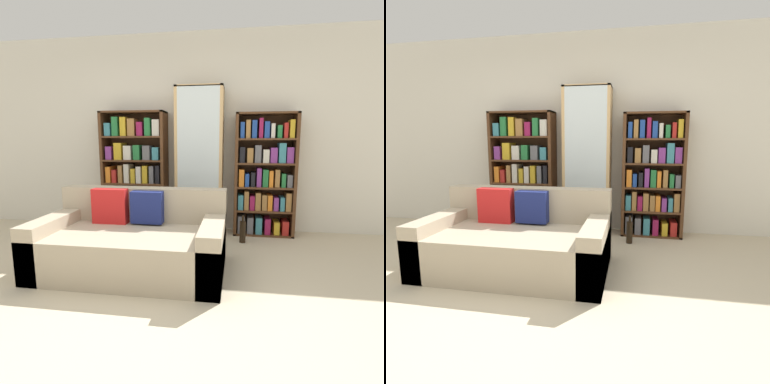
# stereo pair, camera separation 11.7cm
# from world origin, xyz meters

# --- Properties ---
(ground_plane) EXTENTS (16.00, 16.00, 0.00)m
(ground_plane) POSITION_xyz_m (0.00, 0.00, 0.00)
(ground_plane) COLOR beige
(wall_back) EXTENTS (7.07, 0.06, 2.70)m
(wall_back) POSITION_xyz_m (0.00, 2.29, 1.35)
(wall_back) COLOR silver
(wall_back) RESTS_ON ground
(couch) EXTENTS (1.76, 0.98, 0.76)m
(couch) POSITION_xyz_m (-0.36, 0.74, 0.27)
(couch) COLOR tan
(couch) RESTS_ON ground
(bookshelf_left) EXTENTS (0.90, 0.32, 1.65)m
(bookshelf_left) POSITION_xyz_m (-0.79, 2.09, 0.79)
(bookshelf_left) COLOR #4C2D19
(bookshelf_left) RESTS_ON ground
(display_cabinet) EXTENTS (0.62, 0.36, 1.95)m
(display_cabinet) POSITION_xyz_m (0.13, 2.07, 0.97)
(display_cabinet) COLOR tan
(display_cabinet) RESTS_ON ground
(bookshelf_right) EXTENTS (0.79, 0.32, 1.61)m
(bookshelf_right) POSITION_xyz_m (0.99, 2.09, 0.78)
(bookshelf_right) COLOR #4C2D19
(bookshelf_right) RESTS_ON ground
(wine_bottle) EXTENTS (0.08, 0.08, 0.34)m
(wine_bottle) POSITION_xyz_m (0.72, 1.68, 0.14)
(wine_bottle) COLOR black
(wine_bottle) RESTS_ON ground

